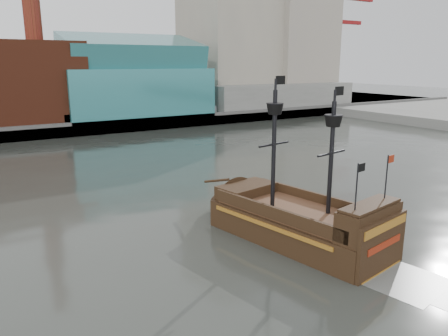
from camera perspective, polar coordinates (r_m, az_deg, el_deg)
ground at (r=32.58m, az=16.85°, el=-11.08°), size 400.00×400.00×0.00m
promenade_far at (r=114.15m, az=-20.12°, el=6.67°), size 220.00×60.00×2.00m
seawall at (r=85.63m, az=-16.01°, el=5.09°), size 220.00×1.00×2.60m
skyline at (r=108.03m, az=-17.48°, el=19.07°), size 149.00×45.00×62.00m
crane_a at (r=143.33m, az=13.91°, el=15.63°), size 22.50×4.00×32.25m
crane_b at (r=157.08m, az=13.71°, el=14.14°), size 19.10×4.00×26.25m
pirate_ship at (r=33.80m, az=9.87°, el=-7.54°), size 8.31×18.37×13.26m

